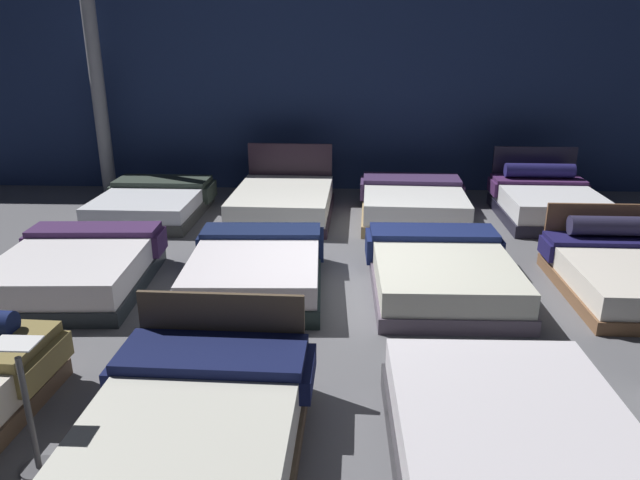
% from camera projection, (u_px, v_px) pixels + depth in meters
% --- Properties ---
extents(ground_plane, '(18.00, 18.00, 0.02)m').
position_uv_depth(ground_plane, '(350.00, 288.00, 6.82)').
color(ground_plane, '#5B5B60').
extents(showroom_back_wall, '(18.00, 0.06, 3.50)m').
position_uv_depth(showroom_back_wall, '(350.00, 97.00, 10.75)').
color(showroom_back_wall, navy).
rests_on(showroom_back_wall, ground_plane).
extents(bed_1, '(1.57, 2.01, 0.85)m').
position_uv_depth(bed_1, '(194.00, 428.00, 3.98)').
color(bed_1, brown).
rests_on(bed_1, ground_plane).
extents(bed_2, '(1.61, 2.07, 0.46)m').
position_uv_depth(bed_2, '(512.00, 445.00, 3.83)').
color(bed_2, '#302F33').
rests_on(bed_2, ground_plane).
extents(bed_4, '(1.74, 2.06, 0.54)m').
position_uv_depth(bed_4, '(76.00, 269.00, 6.73)').
color(bed_4, black).
rests_on(bed_4, ground_plane).
extents(bed_5, '(1.61, 2.07, 0.51)m').
position_uv_depth(bed_5, '(256.00, 270.00, 6.73)').
color(bed_5, black).
rests_on(bed_5, ground_plane).
extents(bed_6, '(1.68, 2.15, 0.51)m').
position_uv_depth(bed_6, '(441.00, 272.00, 6.68)').
color(bed_6, '#574C5C').
rests_on(bed_6, ground_plane).
extents(bed_7, '(1.60, 2.00, 0.82)m').
position_uv_depth(bed_7, '(631.00, 274.00, 6.60)').
color(bed_7, brown).
rests_on(bed_7, ground_plane).
extents(bed_8, '(1.72, 2.10, 0.49)m').
position_uv_depth(bed_8, '(153.00, 203.00, 9.51)').
color(bed_8, '#313330').
rests_on(bed_8, ground_plane).
extents(bed_9, '(1.64, 2.20, 1.03)m').
position_uv_depth(bed_9, '(283.00, 203.00, 9.44)').
color(bed_9, black).
rests_on(bed_9, ground_plane).
extents(bed_10, '(1.76, 2.11, 0.56)m').
position_uv_depth(bed_10, '(413.00, 204.00, 9.32)').
color(bed_10, '#8D754D').
rests_on(bed_10, ground_plane).
extents(bed_11, '(1.57, 2.03, 1.01)m').
position_uv_depth(bed_11, '(547.00, 202.00, 9.35)').
color(bed_11, black).
rests_on(bed_11, ground_plane).
extents(price_sign, '(0.28, 0.24, 0.97)m').
position_uv_depth(price_sign, '(31.00, 423.00, 3.82)').
color(price_sign, '#3F3F44').
rests_on(price_sign, ground_plane).
extents(support_pillar, '(0.25, 0.25, 3.50)m').
position_uv_depth(support_pillar, '(99.00, 99.00, 10.44)').
color(support_pillar, '#99999E').
rests_on(support_pillar, ground_plane).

